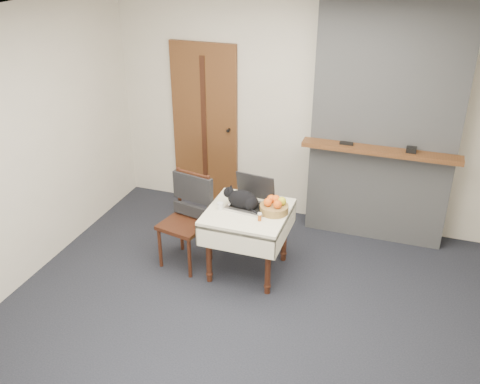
# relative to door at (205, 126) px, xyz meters

# --- Properties ---
(ground) EXTENTS (4.50, 4.50, 0.00)m
(ground) POSITION_rel_door_xyz_m (1.20, -1.97, -1.00)
(ground) COLOR black
(ground) RESTS_ON ground
(room_shell) EXTENTS (4.52, 4.01, 2.61)m
(room_shell) POSITION_rel_door_xyz_m (1.20, -1.51, 0.76)
(room_shell) COLOR beige
(room_shell) RESTS_ON ground
(door) EXTENTS (0.82, 0.10, 2.00)m
(door) POSITION_rel_door_xyz_m (0.00, 0.00, 0.00)
(door) COLOR brown
(door) RESTS_ON ground
(chimney) EXTENTS (1.62, 0.48, 2.60)m
(chimney) POSITION_rel_door_xyz_m (2.10, -0.13, 0.30)
(chimney) COLOR gray
(chimney) RESTS_ON ground
(side_table) EXTENTS (0.78, 0.78, 0.70)m
(side_table) POSITION_rel_door_xyz_m (0.98, -1.32, -0.41)
(side_table) COLOR #331D0E
(side_table) RESTS_ON ground
(laptop) EXTENTS (0.44, 0.39, 0.30)m
(laptop) POSITION_rel_door_xyz_m (0.98, -1.20, -0.23)
(laptop) COLOR #B7B7BC
(laptop) RESTS_ON side_table
(cat) EXTENTS (0.43, 0.23, 0.21)m
(cat) POSITION_rel_door_xyz_m (0.92, -1.29, -0.21)
(cat) COLOR black
(cat) RESTS_ON side_table
(cream_jar) EXTENTS (0.06, 0.06, 0.07)m
(cream_jar) POSITION_rel_door_xyz_m (0.72, -1.38, -0.27)
(cream_jar) COLOR white
(cream_jar) RESTS_ON side_table
(pill_bottle) EXTENTS (0.04, 0.04, 0.08)m
(pill_bottle) POSITION_rel_door_xyz_m (1.15, -1.47, -0.26)
(pill_bottle) COLOR #A64C14
(pill_bottle) RESTS_ON side_table
(fruit_basket) EXTENTS (0.28, 0.28, 0.16)m
(fruit_basket) POSITION_rel_door_xyz_m (1.23, -1.27, -0.24)
(fruit_basket) COLOR #A48342
(fruit_basket) RESTS_ON side_table
(desk_clutter) EXTENTS (0.10, 0.12, 0.01)m
(desk_clutter) POSITION_rel_door_xyz_m (1.17, -1.24, -0.30)
(desk_clutter) COLOR black
(desk_clutter) RESTS_ON side_table
(chair) EXTENTS (0.52, 0.51, 0.98)m
(chair) POSITION_rel_door_xyz_m (0.35, -1.30, -0.38)
(chair) COLOR #331D0E
(chair) RESTS_ON ground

